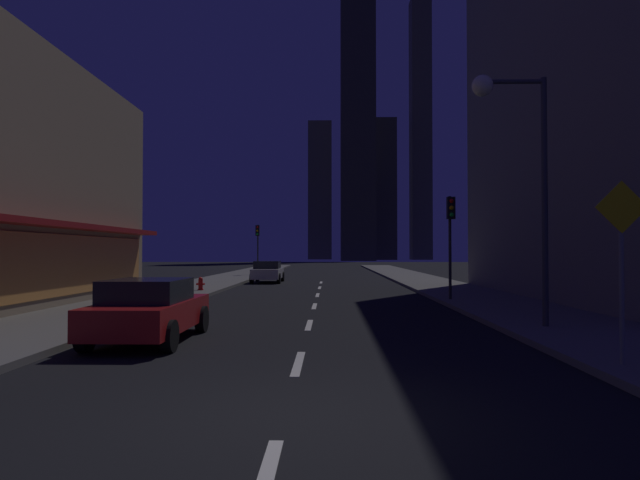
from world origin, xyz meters
TOP-DOWN VIEW (x-y plane):
  - ground_plane at (0.00, 32.00)m, footprint 78.00×136.00m
  - sidewalk_right at (7.00, 32.00)m, footprint 4.00×76.00m
  - sidewalk_left at (-7.00, 32.00)m, footprint 4.00×76.00m
  - lane_marking_center at (0.00, 13.60)m, footprint 0.16×33.40m
  - skyscraper_distant_tall at (-2.06, 137.45)m, footprint 6.26×5.53m
  - skyscraper_distant_mid at (6.95, 114.80)m, footprint 7.70×8.00m
  - skyscraper_distant_short at (14.66, 130.19)m, footprint 5.22×8.31m
  - skyscraper_distant_slender at (24.09, 132.06)m, footprint 5.08×5.71m
  - car_parked_near at (-3.60, 5.57)m, footprint 1.98×4.24m
  - car_parked_far at (-3.60, 29.25)m, footprint 1.98×4.24m
  - fire_hydrant_far_left at (-5.90, 20.02)m, footprint 0.42×0.30m
  - traffic_light_near_right at (5.50, 15.07)m, footprint 0.32×0.48m
  - traffic_light_far_left at (-5.50, 38.27)m, footprint 0.32×0.48m
  - street_lamp_right at (5.38, 7.27)m, footprint 1.96×0.56m
  - pedestrian_crossing_sign at (5.60, 2.48)m, footprint 0.91×0.08m

SIDE VIEW (x-z plane):
  - ground_plane at x=0.00m, z-range -0.10..0.00m
  - lane_marking_center at x=0.00m, z-range 0.00..0.01m
  - sidewalk_right at x=7.00m, z-range 0.00..0.15m
  - sidewalk_left at x=-7.00m, z-range 0.00..0.15m
  - fire_hydrant_far_left at x=-5.90m, z-range 0.13..0.78m
  - car_parked_near at x=-3.60m, z-range 0.02..1.47m
  - car_parked_far at x=-3.60m, z-range 0.02..1.47m
  - pedestrian_crossing_sign at x=5.60m, z-range 0.44..3.59m
  - traffic_light_near_right at x=5.50m, z-range 1.09..5.29m
  - traffic_light_far_left at x=-5.50m, z-range 1.09..5.29m
  - street_lamp_right at x=5.38m, z-range 1.78..8.36m
  - skyscraper_distant_short at x=14.66m, z-range 0.00..35.50m
  - skyscraper_distant_tall at x=-2.06m, z-range 0.00..36.88m
  - skyscraper_distant_slender at x=24.09m, z-range 0.00..67.70m
  - skyscraper_distant_mid at x=6.95m, z-range 0.00..76.58m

